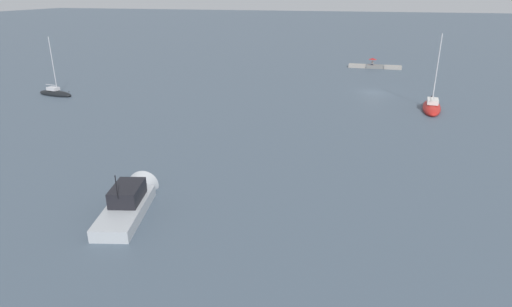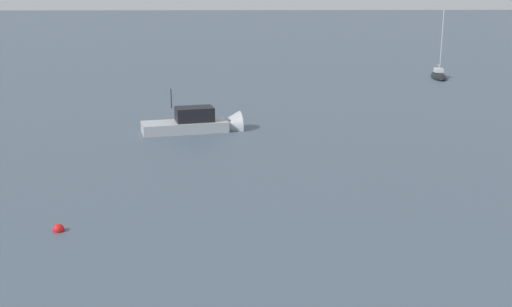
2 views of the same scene
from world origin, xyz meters
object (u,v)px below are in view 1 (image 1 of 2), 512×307
object	(u,v)px
umbrella_open_red	(373,59)
person_seated_grey_left	(372,63)
sailboat_black_near	(55,93)
motorboat_grey_near	(131,202)
sailboat_red_mid	(432,107)

from	to	relation	value
umbrella_open_red	person_seated_grey_left	bearing A→B (deg)	47.25
sailboat_black_near	motorboat_grey_near	distance (m)	38.68
person_seated_grey_left	sailboat_black_near	world-z (taller)	sailboat_black_near
person_seated_grey_left	sailboat_red_mid	xyz separation A→B (m)	(-7.58, 29.33, -0.49)
motorboat_grey_near	umbrella_open_red	bearing A→B (deg)	63.02
person_seated_grey_left	motorboat_grey_near	xyz separation A→B (m)	(14.93, 61.73, -0.40)
sailboat_red_mid	umbrella_open_red	bearing A→B (deg)	108.71
sailboat_black_near	umbrella_open_red	bearing A→B (deg)	137.76
motorboat_grey_near	sailboat_black_near	bearing A→B (deg)	122.38
umbrella_open_red	motorboat_grey_near	size ratio (longest dim) A/B	0.19
motorboat_grey_near	sailboat_red_mid	bearing A→B (deg)	41.82
umbrella_open_red	sailboat_red_mid	bearing A→B (deg)	104.47
umbrella_open_red	sailboat_red_mid	distance (m)	30.34
umbrella_open_red	sailboat_black_near	xyz separation A→B (m)	(42.65, 34.75, -1.44)
sailboat_red_mid	motorboat_grey_near	bearing A→B (deg)	-120.56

